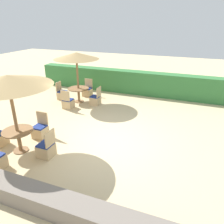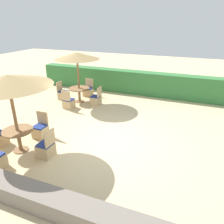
{
  "view_description": "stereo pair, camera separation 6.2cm",
  "coord_description": "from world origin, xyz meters",
  "px_view_note": "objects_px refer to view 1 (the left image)",
  "views": [
    {
      "loc": [
        2.64,
        -6.14,
        4.01
      ],
      "look_at": [
        0.0,
        0.6,
        0.9
      ],
      "focal_mm": 35.0,
      "sensor_mm": 36.0,
      "label": 1
    },
    {
      "loc": [
        2.69,
        -6.11,
        4.01
      ],
      "look_at": [
        0.0,
        0.6,
        0.9
      ],
      "focal_mm": 35.0,
      "sensor_mm": 36.0,
      "label": 2
    }
  ],
  "objects_px": {
    "patio_chair_front_left_north": "(40,131)",
    "patio_chair_back_left_north": "(87,91)",
    "patio_chair_back_left_south": "(68,103)",
    "parasol_back_left": "(76,56)",
    "round_table_front_left": "(18,136)",
    "parasol_front_left": "(8,81)",
    "round_table_back_left": "(79,91)",
    "patio_chair_back_left_west": "(62,94)",
    "patio_chair_front_left_east": "(46,149)",
    "patio_chair_back_left_east": "(96,100)"
  },
  "relations": [
    {
      "from": "patio_chair_front_left_north",
      "to": "patio_chair_back_left_north",
      "type": "bearing_deg",
      "value": -83.37
    },
    {
      "from": "patio_chair_back_left_north",
      "to": "patio_chair_back_left_south",
      "type": "height_order",
      "value": "same"
    },
    {
      "from": "parasol_back_left",
      "to": "round_table_front_left",
      "type": "distance_m",
      "value": 5.1
    },
    {
      "from": "parasol_back_left",
      "to": "parasol_front_left",
      "type": "bearing_deg",
      "value": -84.13
    },
    {
      "from": "round_table_front_left",
      "to": "patio_chair_back_left_north",
      "type": "bearing_deg",
      "value": 95.18
    },
    {
      "from": "round_table_back_left",
      "to": "patio_chair_front_left_north",
      "type": "xyz_separation_m",
      "value": [
        0.52,
        -3.76,
        -0.32
      ]
    },
    {
      "from": "patio_chair_back_left_west",
      "to": "parasol_front_left",
      "type": "xyz_separation_m",
      "value": [
        1.52,
        -4.78,
        2.1
      ]
    },
    {
      "from": "patio_chair_back_left_north",
      "to": "patio_chair_front_left_east",
      "type": "xyz_separation_m",
      "value": [
        1.52,
        -5.72,
        0.0
      ]
    },
    {
      "from": "patio_chair_back_left_west",
      "to": "parasol_back_left",
      "type": "bearing_deg",
      "value": 88.07
    },
    {
      "from": "parasol_back_left",
      "to": "patio_chair_back_left_west",
      "type": "xyz_separation_m",
      "value": [
        -1.03,
        0.03,
        -2.08
      ]
    },
    {
      "from": "patio_chair_back_left_south",
      "to": "round_table_back_left",
      "type": "bearing_deg",
      "value": 87.02
    },
    {
      "from": "parasol_back_left",
      "to": "round_table_back_left",
      "type": "xyz_separation_m",
      "value": [
        0.0,
        -0.0,
        -1.76
      ]
    },
    {
      "from": "patio_chair_front_left_east",
      "to": "parasol_front_left",
      "type": "bearing_deg",
      "value": 92.96
    },
    {
      "from": "parasol_back_left",
      "to": "round_table_back_left",
      "type": "height_order",
      "value": "parasol_back_left"
    },
    {
      "from": "round_table_back_left",
      "to": "patio_chair_front_left_north",
      "type": "distance_m",
      "value": 3.81
    },
    {
      "from": "patio_chair_back_left_south",
      "to": "round_table_front_left",
      "type": "bearing_deg",
      "value": -81.89
    },
    {
      "from": "patio_chair_back_left_west",
      "to": "patio_chair_front_left_east",
      "type": "height_order",
      "value": "same"
    },
    {
      "from": "parasol_back_left",
      "to": "patio_chair_back_left_north",
      "type": "bearing_deg",
      "value": 91.99
    },
    {
      "from": "patio_chair_back_left_west",
      "to": "round_table_front_left",
      "type": "height_order",
      "value": "patio_chair_back_left_west"
    },
    {
      "from": "round_table_back_left",
      "to": "patio_chair_back_left_east",
      "type": "bearing_deg",
      "value": -2.89
    },
    {
      "from": "parasol_front_left",
      "to": "patio_chair_back_left_west",
      "type": "bearing_deg",
      "value": 107.64
    },
    {
      "from": "parasol_back_left",
      "to": "patio_chair_back_left_north",
      "type": "xyz_separation_m",
      "value": [
        -0.04,
        1.02,
        -2.08
      ]
    },
    {
      "from": "patio_chair_back_left_north",
      "to": "patio_chair_back_left_west",
      "type": "bearing_deg",
      "value": 44.74
    },
    {
      "from": "patio_chair_front_left_north",
      "to": "patio_chair_back_left_east",
      "type": "bearing_deg",
      "value": -97.04
    },
    {
      "from": "patio_chair_back_left_west",
      "to": "parasol_front_left",
      "type": "relative_size",
      "value": 0.36
    },
    {
      "from": "patio_chair_back_left_east",
      "to": "patio_chair_back_left_west",
      "type": "relative_size",
      "value": 1.0
    },
    {
      "from": "parasol_back_left",
      "to": "patio_chair_front_left_north",
      "type": "distance_m",
      "value": 4.33
    },
    {
      "from": "round_table_back_left",
      "to": "patio_chair_back_left_south",
      "type": "xyz_separation_m",
      "value": [
        -0.05,
        -0.97,
        -0.32
      ]
    },
    {
      "from": "parasol_front_left",
      "to": "round_table_front_left",
      "type": "xyz_separation_m",
      "value": [
        0.0,
        -0.0,
        -1.79
      ]
    },
    {
      "from": "round_table_back_left",
      "to": "parasol_back_left",
      "type": "bearing_deg",
      "value": 90.0
    },
    {
      "from": "patio_chair_front_left_east",
      "to": "patio_chair_front_left_north",
      "type": "relative_size",
      "value": 1.0
    },
    {
      "from": "round_table_front_left",
      "to": "patio_chair_back_left_south",
      "type": "bearing_deg",
      "value": 98.11
    },
    {
      "from": "parasol_back_left",
      "to": "round_table_back_left",
      "type": "distance_m",
      "value": 1.76
    },
    {
      "from": "parasol_front_left",
      "to": "patio_chair_front_left_east",
      "type": "relative_size",
      "value": 2.76
    },
    {
      "from": "patio_chair_back_left_east",
      "to": "round_table_front_left",
      "type": "bearing_deg",
      "value": 174.05
    },
    {
      "from": "patio_chair_back_left_north",
      "to": "parasol_front_left",
      "type": "xyz_separation_m",
      "value": [
        0.52,
        -5.77,
        2.1
      ]
    },
    {
      "from": "round_table_back_left",
      "to": "patio_chair_back_left_north",
      "type": "bearing_deg",
      "value": 91.99
    },
    {
      "from": "round_table_front_left",
      "to": "patio_chair_front_left_north",
      "type": "relative_size",
      "value": 1.03
    },
    {
      "from": "patio_chair_front_left_east",
      "to": "patio_chair_front_left_north",
      "type": "xyz_separation_m",
      "value": [
        -0.97,
        0.94,
        0.0
      ]
    },
    {
      "from": "parasol_back_left",
      "to": "parasol_front_left",
      "type": "distance_m",
      "value": 4.77
    },
    {
      "from": "parasol_back_left",
      "to": "patio_chair_back_left_south",
      "type": "relative_size",
      "value": 2.71
    },
    {
      "from": "round_table_back_left",
      "to": "parasol_front_left",
      "type": "height_order",
      "value": "parasol_front_left"
    },
    {
      "from": "parasol_front_left",
      "to": "patio_chair_front_left_north",
      "type": "bearing_deg",
      "value": 88.14
    },
    {
      "from": "patio_chair_back_left_west",
      "to": "patio_chair_front_left_east",
      "type": "xyz_separation_m",
      "value": [
        2.52,
        -4.73,
        0.0
      ]
    },
    {
      "from": "patio_chair_front_left_north",
      "to": "patio_chair_back_left_south",
      "type": "bearing_deg",
      "value": -78.45
    },
    {
      "from": "parasol_back_left",
      "to": "patio_chair_back_left_north",
      "type": "height_order",
      "value": "parasol_back_left"
    },
    {
      "from": "round_table_front_left",
      "to": "patio_chair_front_left_east",
      "type": "bearing_deg",
      "value": 2.96
    },
    {
      "from": "parasol_back_left",
      "to": "patio_chair_back_left_west",
      "type": "bearing_deg",
      "value": 178.07
    },
    {
      "from": "patio_chair_back_left_west",
      "to": "patio_chair_front_left_east",
      "type": "relative_size",
      "value": 1.0
    },
    {
      "from": "parasol_front_left",
      "to": "round_table_front_left",
      "type": "bearing_deg",
      "value": -90.0
    }
  ]
}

